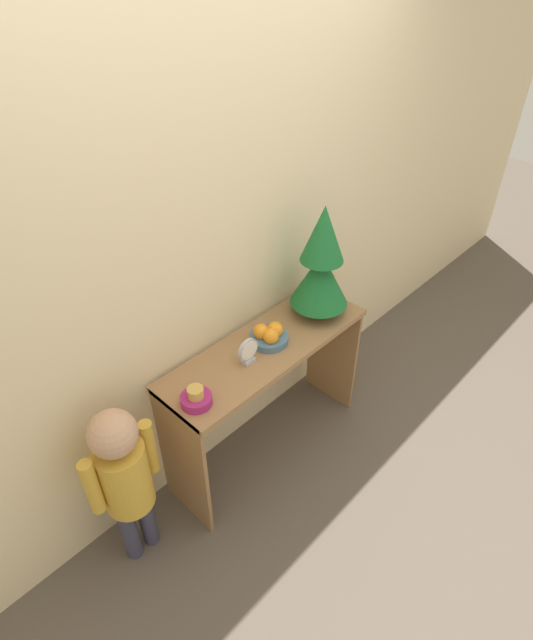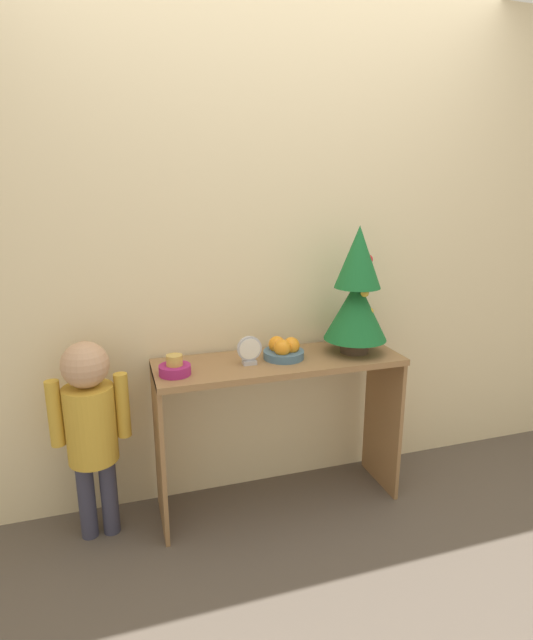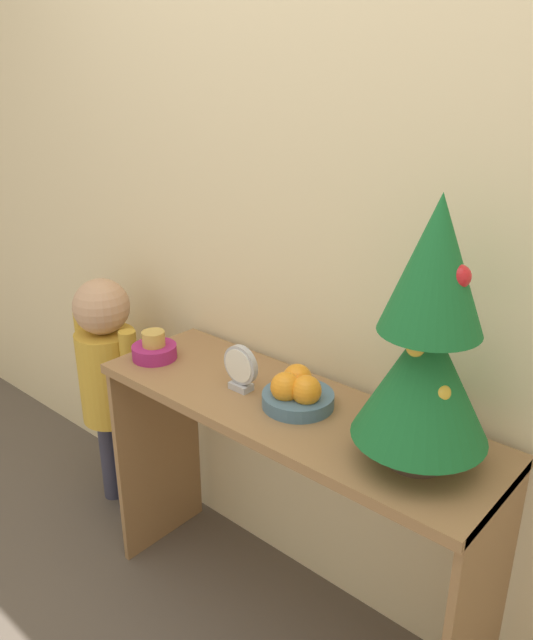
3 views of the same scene
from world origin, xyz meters
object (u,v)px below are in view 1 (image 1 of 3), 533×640
Objects in this scene: singing_bowl at (196,398)px; desk_clock at (248,351)px; fruit_bowl at (269,335)px; mini_tree at (321,265)px; child_figure at (124,473)px.

singing_bowl is 1.03× the size of desk_clock.
singing_bowl is (-0.53, -0.06, -0.01)m from fruit_bowl.
singing_bowl is (-0.90, -0.04, -0.27)m from mini_tree.
mini_tree is at bearing -0.93° from child_figure.
fruit_bowl is 0.53m from singing_bowl.
child_figure is at bearing 177.16° from desk_clock.
desk_clock is (0.35, 0.03, 0.04)m from singing_bowl.
mini_tree is 0.60m from desk_clock.
singing_bowl is at bearing -173.38° from fruit_bowl.
mini_tree reaches higher than child_figure.
fruit_bowl is at bearing 6.62° from singing_bowl.
mini_tree is 1.37m from child_figure.
fruit_bowl reaches higher than singing_bowl.
child_figure reaches higher than fruit_bowl.
mini_tree is at bearing 1.57° from desk_clock.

